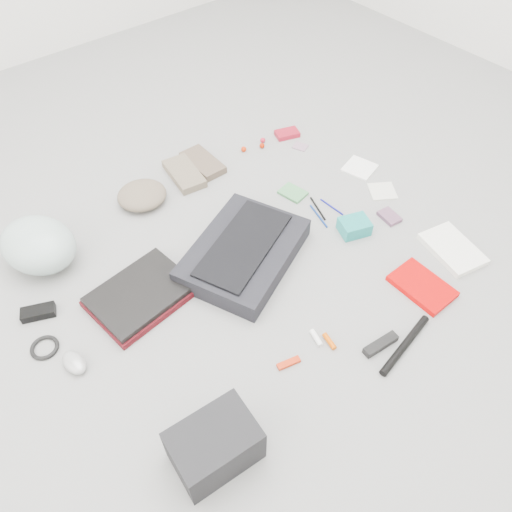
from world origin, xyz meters
TOP-DOWN VIEW (x-y plane):
  - ground_plane at (0.00, 0.00)m, footprint 4.00×4.00m
  - messenger_bag at (-0.02, 0.05)m, footprint 0.56×0.49m
  - bag_flap at (-0.02, 0.05)m, footprint 0.46×0.34m
  - laptop_sleeve at (-0.41, 0.14)m, footprint 0.37×0.29m
  - laptop at (-0.41, 0.14)m, footprint 0.35×0.27m
  - bike_helmet at (-0.60, 0.52)m, footprint 0.32×0.36m
  - beanie at (-0.14, 0.57)m, footprint 0.25×0.25m
  - mitten_left at (0.08, 0.59)m, footprint 0.15×0.24m
  - mitten_right at (0.19, 0.60)m, footprint 0.11×0.22m
  - power_brick at (-0.71, 0.30)m, footprint 0.12×0.09m
  - cable_coil at (-0.76, 0.16)m, footprint 0.11×0.11m
  - mouse at (-0.71, 0.04)m, footprint 0.07×0.11m
  - camera_bag at (-0.53, -0.47)m, footprint 0.24×0.18m
  - multitool at (-0.18, -0.38)m, footprint 0.08×0.04m
  - toiletry_tube_white at (-0.05, -0.37)m, footprint 0.03×0.06m
  - toiletry_tube_orange at (-0.03, -0.41)m, footprint 0.03×0.06m
  - u_lock at (0.09, -0.53)m, footprint 0.13×0.05m
  - bike_pump at (0.15, -0.58)m, footprint 0.28×0.07m
  - book_red at (0.39, -0.46)m, footprint 0.14×0.21m
  - book_white at (0.62, -0.42)m, footprint 0.20×0.26m
  - notepad at (0.37, 0.20)m, footprint 0.10×0.12m
  - pen_blue at (0.36, 0.04)m, footprint 0.04×0.14m
  - pen_black at (0.39, 0.07)m, footprint 0.05×0.14m
  - pen_navy at (0.44, 0.04)m, footprint 0.01×0.12m
  - accordion_wallet at (0.41, -0.11)m, footprint 0.14×0.12m
  - card_deck at (0.57, -0.15)m, footprint 0.07×0.10m
  - napkin_top at (0.71, 0.14)m, footprint 0.16×0.16m
  - napkin_bottom at (0.67, -0.03)m, footprint 0.15×0.15m
  - lollipop_a at (0.39, 0.57)m, footprint 0.03×0.03m
  - lollipop_b at (0.47, 0.53)m, footprint 0.02×0.02m
  - lollipop_c at (0.50, 0.56)m, footprint 0.03×0.03m
  - altoids_tin at (0.63, 0.53)m, footprint 0.13×0.10m
  - stamp_sheet at (0.62, 0.42)m, footprint 0.07×0.08m

SIDE VIEW (x-z plane):
  - ground_plane at x=0.00m, z-range 0.00..0.00m
  - stamp_sheet at x=0.62m, z-range 0.00..0.00m
  - napkin_bottom at x=0.67m, z-range 0.00..0.01m
  - pen_navy at x=0.44m, z-range 0.00..0.01m
  - napkin_top at x=0.71m, z-range 0.00..0.01m
  - pen_blue at x=0.36m, z-range 0.00..0.01m
  - pen_black at x=0.39m, z-range 0.00..0.01m
  - multitool at x=-0.18m, z-range 0.00..0.01m
  - notepad at x=0.37m, z-range 0.00..0.01m
  - cable_coil at x=-0.76m, z-range 0.00..0.01m
  - card_deck at x=0.57m, z-range 0.00..0.02m
  - toiletry_tube_orange at x=-0.03m, z-range 0.00..0.02m
  - toiletry_tube_white at x=-0.05m, z-range 0.00..0.02m
  - book_red at x=0.39m, z-range 0.00..0.02m
  - altoids_tin at x=0.63m, z-range 0.00..0.02m
  - laptop_sleeve at x=-0.41m, z-range 0.00..0.02m
  - lollipop_c at x=0.50m, z-range 0.00..0.02m
  - lollipop_b at x=0.47m, z-range 0.00..0.02m
  - book_white at x=0.62m, z-range 0.00..0.02m
  - lollipop_a at x=0.39m, z-range 0.00..0.03m
  - bike_pump at x=0.15m, z-range 0.00..0.03m
  - u_lock at x=0.09m, z-range 0.00..0.03m
  - power_brick at x=-0.71m, z-range 0.00..0.03m
  - mitten_right at x=0.19m, z-range 0.00..0.03m
  - mitten_left at x=0.08m, z-range 0.00..0.03m
  - mouse at x=-0.71m, z-range 0.00..0.04m
  - accordion_wallet at x=0.41m, z-range 0.00..0.06m
  - laptop at x=-0.41m, z-range 0.02..0.05m
  - beanie at x=-0.14m, z-range 0.00..0.07m
  - messenger_bag at x=-0.02m, z-range 0.00..0.08m
  - camera_bag at x=-0.53m, z-range 0.00..0.15m
  - bag_flap at x=-0.02m, z-range 0.08..0.09m
  - bike_helmet at x=-0.60m, z-range 0.00..0.18m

